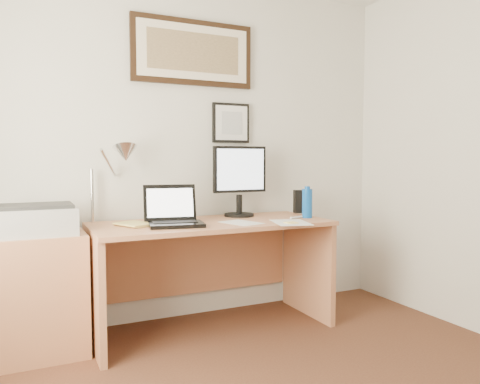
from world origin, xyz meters
TOP-DOWN VIEW (x-y plane):
  - wall_back at (0.00, 2.00)m, footprint 3.50×0.02m
  - side_cabinet at (-0.92, 1.68)m, footprint 0.50×0.40m
  - water_bottle at (0.86, 1.54)m, footprint 0.07×0.07m
  - bottle_cap at (0.86, 1.54)m, footprint 0.04×0.04m
  - speaker at (0.97, 1.82)m, footprint 0.10×0.09m
  - paper_sheet_a at (0.31, 1.49)m, footprint 0.26×0.32m
  - paper_sheet_b at (0.61, 1.35)m, footprint 0.30×0.36m
  - sticky_pad at (0.59, 1.31)m, footprint 0.07×0.07m
  - marker_pen at (0.77, 1.53)m, footprint 0.14×0.06m
  - book at (-0.44, 1.63)m, footprint 0.26×0.29m
  - desk at (0.15, 1.72)m, footprint 1.60×0.70m
  - laptop at (-0.14, 1.57)m, footprint 0.38×0.35m
  - lcd_monitor at (0.45, 1.82)m, footprint 0.42×0.22m
  - printer at (-0.94, 1.68)m, footprint 0.44×0.34m
  - desk_lamp at (-0.41, 1.81)m, footprint 0.29×0.27m
  - picture_large at (0.15, 1.97)m, footprint 0.92×0.04m
  - picture_small at (0.45, 1.97)m, footprint 0.30×0.03m

SIDE VIEW (x-z plane):
  - side_cabinet at x=-0.92m, z-range 0.00..0.73m
  - desk at x=0.15m, z-range 0.14..0.89m
  - paper_sheet_a at x=0.31m, z-range 0.75..0.75m
  - paper_sheet_b at x=0.61m, z-range 0.75..0.75m
  - sticky_pad at x=0.59m, z-range 0.75..0.76m
  - marker_pen at x=0.77m, z-range 0.75..0.77m
  - book at x=-0.44m, z-range 0.75..0.77m
  - laptop at x=-0.14m, z-range 0.68..0.94m
  - printer at x=-0.94m, z-range 0.73..0.91m
  - speaker at x=0.97m, z-range 0.75..0.93m
  - water_bottle at x=0.86m, z-range 0.75..0.96m
  - bottle_cap at x=0.86m, z-range 0.96..0.98m
  - lcd_monitor at x=0.45m, z-range 0.78..1.30m
  - desk_lamp at x=-0.41m, z-range 0.92..1.45m
  - wall_back at x=0.00m, z-range 0.00..2.50m
  - picture_small at x=0.45m, z-range 1.30..1.60m
  - picture_large at x=0.15m, z-range 1.72..2.19m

